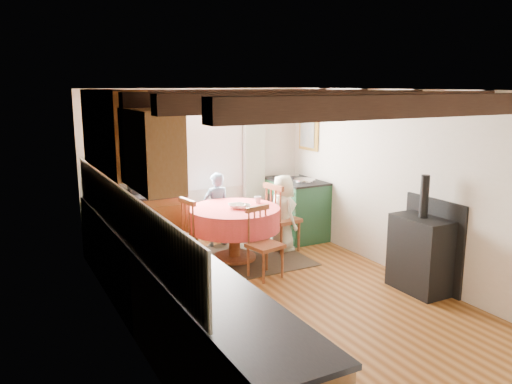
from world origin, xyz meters
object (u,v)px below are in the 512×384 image
cast_iron_stove (422,234)px  child_right (283,213)px  chair_right (282,217)px  chair_left (177,235)px  aga_range (296,208)px  dining_table (234,234)px  cup (258,200)px  chair_near (265,243)px  child_far (216,210)px

cast_iron_stove → child_right: (-0.66, 2.11, -0.14)m
chair_right → cast_iron_stove: (0.67, -2.09, 0.19)m
chair_left → aga_range: 2.29m
chair_left → chair_right: size_ratio=0.92×
dining_table → cup: (0.43, 0.10, 0.43)m
aga_range → child_right: child_right is taller
cup → cast_iron_stove: bearing=-63.2°
child_right → cup: (-0.41, 0.02, 0.25)m
chair_right → child_right: (0.01, 0.01, 0.05)m
dining_table → child_right: child_right is taller
chair_right → chair_near: bearing=128.6°
cup → chair_near: bearing=-112.4°
aga_range → child_far: size_ratio=0.91×
chair_left → cup: 1.31m
chair_right → aga_range: chair_right is taller
chair_near → cup: chair_near is taller
child_right → cup: child_right is taller
chair_near → chair_right: chair_right is taller
chair_left → cast_iron_stove: (2.34, -2.06, 0.23)m
cup → aga_range: bearing=26.3°
dining_table → chair_near: 0.78m
child_right → aga_range: bearing=-47.3°
chair_right → cup: size_ratio=10.03×
cast_iron_stove → cup: cast_iron_stove is taller
chair_right → chair_left: bearing=81.9°
child_far → cup: child_far is taller
dining_table → chair_right: size_ratio=1.23×
chair_right → aga_range: bearing=-57.3°
chair_near → chair_left: (-0.90, 0.81, 0.02)m
chair_right → cup: chair_right is taller
child_far → child_right: (0.79, -0.65, -0.00)m
chair_left → aga_range: (2.23, 0.54, 0.01)m
cast_iron_stove → child_far: size_ratio=1.23×
cup → chair_right: bearing=-4.6°
cup → dining_table: bearing=-166.8°
chair_right → child_far: (-0.78, 0.67, 0.06)m
dining_table → child_right: bearing=5.7°
chair_near → chair_left: bearing=126.1°
aga_range → child_right: (-0.55, -0.49, 0.09)m
chair_near → child_right: size_ratio=0.81×
dining_table → cast_iron_stove: cast_iron_stove is taller
chair_right → cup: 0.50m
chair_near → chair_left: size_ratio=0.97×
aga_range → cup: (-0.96, -0.48, 0.33)m
child_right → chair_left: bearing=92.5°
chair_right → dining_table: bearing=85.4°
dining_table → chair_near: size_ratio=1.38×
aga_range → child_right: size_ratio=0.92×
chair_near → child_far: child_far is taller
dining_table → chair_right: chair_right is taller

